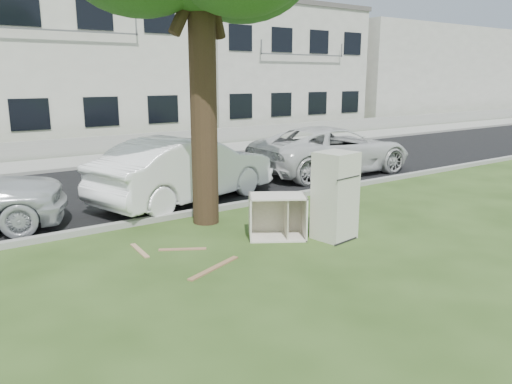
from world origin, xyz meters
TOP-DOWN VIEW (x-y plane):
  - ground at (0.00, 0.00)m, footprint 120.00×120.00m
  - road at (0.00, 6.00)m, footprint 120.00×7.00m
  - kerb_near at (0.00, 2.45)m, footprint 120.00×0.18m
  - kerb_far at (0.00, 9.55)m, footprint 120.00×0.18m
  - sidewalk at (0.00, 11.00)m, footprint 120.00×2.80m
  - low_wall at (0.00, 12.60)m, footprint 120.00×0.15m
  - townhouse_center at (0.00, 17.50)m, footprint 11.22×8.16m
  - townhouse_right at (12.00, 17.50)m, footprint 10.20×8.16m
  - filler_right at (26.00, 18.00)m, footprint 16.00×9.00m
  - fridge at (1.05, -0.53)m, footprint 0.76×0.72m
  - cabinet at (0.20, 0.13)m, footprint 1.25×1.12m
  - plank_a at (-1.60, -0.56)m, footprint 1.15×0.53m
  - plank_b at (-1.60, 0.54)m, footprint 0.77×0.49m
  - plank_c at (-2.25, 0.91)m, footprint 0.15×0.81m
  - car_center at (0.11, 3.66)m, footprint 5.12×2.98m
  - car_right at (5.59, 4.29)m, footprint 5.45×2.70m

SIDE VIEW (x-z plane):
  - ground at x=0.00m, z-range 0.00..0.00m
  - kerb_near at x=0.00m, z-range -0.06..0.06m
  - kerb_far at x=0.00m, z-range -0.06..0.06m
  - road at x=0.00m, z-range 0.00..0.01m
  - sidewalk at x=0.00m, z-range 0.00..0.01m
  - plank_b at x=-1.60m, z-range 0.00..0.02m
  - plank_c at x=-2.25m, z-range 0.00..0.02m
  - plank_a at x=-1.60m, z-range 0.00..0.02m
  - low_wall at x=0.00m, z-range 0.00..0.70m
  - cabinet at x=0.20m, z-range 0.00..0.83m
  - car_right at x=5.59m, z-range 0.00..1.49m
  - car_center at x=0.11m, z-range 0.00..1.59m
  - fridge at x=1.05m, z-range 0.00..1.65m
  - filler_right at x=26.00m, z-range 0.00..6.40m
  - townhouse_right at x=12.00m, z-range 0.00..6.84m
  - townhouse_center at x=0.00m, z-range 0.00..7.44m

